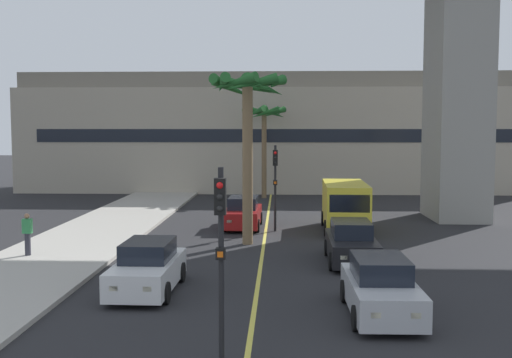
{
  "coord_description": "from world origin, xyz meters",
  "views": [
    {
      "loc": [
        0.71,
        -3.77,
        4.99
      ],
      "look_at": [
        0.0,
        14.0,
        3.53
      ],
      "focal_mm": 42.94,
      "sensor_mm": 36.0,
      "label": 1
    }
  ],
  "objects_px": {
    "traffic_light_median_far": "(275,176)",
    "pedestrian_near_crosswalk": "(27,233)",
    "car_queue_fourth": "(351,244)",
    "palm_tree_mid_median": "(247,106)",
    "palm_tree_near_median": "(264,121)",
    "car_queue_front": "(148,268)",
    "car_queue_third": "(243,214)",
    "car_queue_second": "(381,289)",
    "delivery_van": "(345,205)",
    "traffic_light_median_near": "(221,238)"
  },
  "relations": [
    {
      "from": "car_queue_third",
      "to": "traffic_light_median_far",
      "type": "xyz_separation_m",
      "value": [
        1.64,
        -1.04,
        1.99
      ]
    },
    {
      "from": "car_queue_third",
      "to": "palm_tree_mid_median",
      "type": "relative_size",
      "value": 0.56
    },
    {
      "from": "car_queue_second",
      "to": "traffic_light_median_near",
      "type": "height_order",
      "value": "traffic_light_median_near"
    },
    {
      "from": "car_queue_fourth",
      "to": "traffic_light_median_far",
      "type": "distance_m",
      "value": 7.75
    },
    {
      "from": "delivery_van",
      "to": "pedestrian_near_crosswalk",
      "type": "bearing_deg",
      "value": -151.33
    },
    {
      "from": "traffic_light_median_near",
      "to": "traffic_light_median_far",
      "type": "xyz_separation_m",
      "value": [
        0.99,
        16.96,
        0.0
      ]
    },
    {
      "from": "palm_tree_near_median",
      "to": "pedestrian_near_crosswalk",
      "type": "bearing_deg",
      "value": -111.85
    },
    {
      "from": "traffic_light_median_far",
      "to": "pedestrian_near_crosswalk",
      "type": "relative_size",
      "value": 2.59
    },
    {
      "from": "car_queue_second",
      "to": "traffic_light_median_far",
      "type": "xyz_separation_m",
      "value": [
        -2.95,
        13.34,
        1.99
      ]
    },
    {
      "from": "car_queue_front",
      "to": "pedestrian_near_crosswalk",
      "type": "xyz_separation_m",
      "value": [
        -5.62,
        4.47,
        0.28
      ]
    },
    {
      "from": "car_queue_front",
      "to": "palm_tree_mid_median",
      "type": "relative_size",
      "value": 0.56
    },
    {
      "from": "traffic_light_median_far",
      "to": "palm_tree_near_median",
      "type": "bearing_deg",
      "value": 93.67
    },
    {
      "from": "car_queue_fourth",
      "to": "car_queue_third",
      "type": "bearing_deg",
      "value": 119.75
    },
    {
      "from": "car_queue_fourth",
      "to": "pedestrian_near_crosswalk",
      "type": "relative_size",
      "value": 2.54
    },
    {
      "from": "car_queue_front",
      "to": "delivery_van",
      "type": "relative_size",
      "value": 0.78
    },
    {
      "from": "palm_tree_mid_median",
      "to": "traffic_light_median_far",
      "type": "bearing_deg",
      "value": 70.42
    },
    {
      "from": "traffic_light_median_far",
      "to": "pedestrian_near_crosswalk",
      "type": "height_order",
      "value": "traffic_light_median_far"
    },
    {
      "from": "car_queue_third",
      "to": "traffic_light_median_near",
      "type": "bearing_deg",
      "value": -87.94
    },
    {
      "from": "traffic_light_median_near",
      "to": "palm_tree_mid_median",
      "type": "distance_m",
      "value": 14.04
    },
    {
      "from": "car_queue_fourth",
      "to": "delivery_van",
      "type": "distance_m",
      "value": 7.23
    },
    {
      "from": "car_queue_fourth",
      "to": "palm_tree_near_median",
      "type": "distance_m",
      "value": 22.25
    },
    {
      "from": "palm_tree_mid_median",
      "to": "car_queue_third",
      "type": "bearing_deg",
      "value": 96.08
    },
    {
      "from": "car_queue_front",
      "to": "car_queue_fourth",
      "type": "xyz_separation_m",
      "value": [
        6.72,
        4.31,
        0.0
      ]
    },
    {
      "from": "car_queue_second",
      "to": "car_queue_third",
      "type": "height_order",
      "value": "same"
    },
    {
      "from": "car_queue_front",
      "to": "car_queue_fourth",
      "type": "bearing_deg",
      "value": 32.69
    },
    {
      "from": "car_queue_front",
      "to": "delivery_van",
      "type": "height_order",
      "value": "delivery_van"
    },
    {
      "from": "delivery_van",
      "to": "traffic_light_median_near",
      "type": "height_order",
      "value": "traffic_light_median_near"
    },
    {
      "from": "car_queue_third",
      "to": "delivery_van",
      "type": "relative_size",
      "value": 0.78
    },
    {
      "from": "car_queue_third",
      "to": "car_queue_fourth",
      "type": "bearing_deg",
      "value": -60.25
    },
    {
      "from": "palm_tree_near_median",
      "to": "pedestrian_near_crosswalk",
      "type": "height_order",
      "value": "palm_tree_near_median"
    },
    {
      "from": "car_queue_second",
      "to": "car_queue_fourth",
      "type": "height_order",
      "value": "same"
    },
    {
      "from": "car_queue_front",
      "to": "car_queue_second",
      "type": "distance_m",
      "value": 7.09
    },
    {
      "from": "car_queue_third",
      "to": "pedestrian_near_crosswalk",
      "type": "distance_m",
      "value": 11.02
    },
    {
      "from": "car_queue_front",
      "to": "delivery_van",
      "type": "bearing_deg",
      "value": 57.85
    },
    {
      "from": "palm_tree_near_median",
      "to": "palm_tree_mid_median",
      "type": "xyz_separation_m",
      "value": [
        -0.25,
        -17.78,
        0.38
      ]
    },
    {
      "from": "car_queue_fourth",
      "to": "palm_tree_mid_median",
      "type": "xyz_separation_m",
      "value": [
        -4.08,
        3.6,
        5.25
      ]
    },
    {
      "from": "car_queue_front",
      "to": "palm_tree_mid_median",
      "type": "bearing_deg",
      "value": 71.53
    },
    {
      "from": "car_queue_second",
      "to": "car_queue_third",
      "type": "bearing_deg",
      "value": 107.68
    },
    {
      "from": "traffic_light_median_near",
      "to": "traffic_light_median_far",
      "type": "bearing_deg",
      "value": 86.65
    },
    {
      "from": "car_queue_front",
      "to": "car_queue_third",
      "type": "xyz_separation_m",
      "value": [
        2.18,
        12.26,
        0.0
      ]
    },
    {
      "from": "traffic_light_median_far",
      "to": "car_queue_front",
      "type": "bearing_deg",
      "value": -108.8
    },
    {
      "from": "traffic_light_median_near",
      "to": "traffic_light_median_far",
      "type": "distance_m",
      "value": 16.99
    },
    {
      "from": "car_queue_fourth",
      "to": "traffic_light_median_far",
      "type": "xyz_separation_m",
      "value": [
        -2.9,
        6.9,
        1.99
      ]
    },
    {
      "from": "car_queue_front",
      "to": "pedestrian_near_crosswalk",
      "type": "distance_m",
      "value": 7.19
    },
    {
      "from": "pedestrian_near_crosswalk",
      "to": "palm_tree_near_median",
      "type": "bearing_deg",
      "value": 68.15
    },
    {
      "from": "car_queue_second",
      "to": "car_queue_third",
      "type": "relative_size",
      "value": 1.0
    },
    {
      "from": "traffic_light_median_far",
      "to": "palm_tree_mid_median",
      "type": "height_order",
      "value": "palm_tree_mid_median"
    },
    {
      "from": "pedestrian_near_crosswalk",
      "to": "traffic_light_median_far",
      "type": "bearing_deg",
      "value": 35.53
    },
    {
      "from": "traffic_light_median_far",
      "to": "palm_tree_near_median",
      "type": "distance_m",
      "value": 14.78
    },
    {
      "from": "car_queue_front",
      "to": "traffic_light_median_near",
      "type": "xyz_separation_m",
      "value": [
        2.82,
        -5.75,
        1.99
      ]
    }
  ]
}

